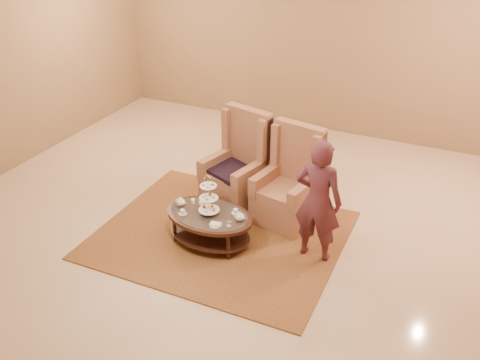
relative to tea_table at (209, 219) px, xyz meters
The scene contains 8 objects.
ground 0.41m from the tea_table, 43.37° to the left, with size 8.00×8.00×0.00m, color beige.
ceiling 0.41m from the tea_table, 43.37° to the left, with size 8.00×8.00×0.02m, color white.
wall_back 4.37m from the tea_table, 87.93° to the left, with size 8.00×0.04×3.50m, color #997753.
rug 0.40m from the tea_table, 73.15° to the left, with size 3.09×2.58×0.02m.
tea_table is the anchor object (origin of this frame).
armchair_left 1.08m from the tea_table, 94.85° to the left, with size 0.90×0.92×1.37m.
armchair_right 1.20m from the tea_table, 53.44° to the left, with size 0.85×0.87×1.33m.
person 1.40m from the tea_table, 12.41° to the left, with size 0.58×0.40×1.57m.
Camera 1 is at (2.57, -5.09, 4.01)m, focal length 40.00 mm.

